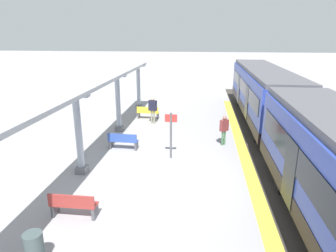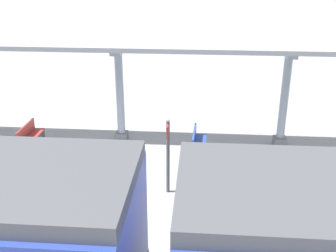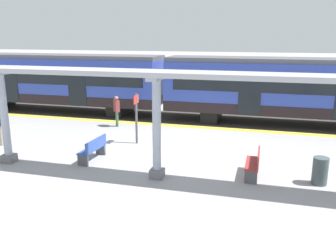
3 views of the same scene
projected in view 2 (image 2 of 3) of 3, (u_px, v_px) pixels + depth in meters
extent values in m
plane|color=#979699|center=(95.00, 186.00, 12.13)|extent=(176.00, 176.00, 0.00)
cube|color=slate|center=(280.00, 141.00, 14.79)|extent=(0.44, 0.44, 0.30)
cylinder|color=#97A1B0|center=(284.00, 98.00, 14.18)|extent=(0.28, 0.28, 2.96)
cube|color=#97A1B0|center=(289.00, 54.00, 13.60)|extent=(1.10, 0.36, 0.12)
cube|color=slate|center=(122.00, 136.00, 15.22)|extent=(0.44, 0.44, 0.30)
cylinder|color=#97A1B0|center=(120.00, 94.00, 14.61)|extent=(0.28, 0.28, 2.96)
cube|color=#97A1B0|center=(118.00, 51.00, 14.03)|extent=(1.10, 0.36, 0.12)
cube|color=#A8AAB2|center=(112.00, 47.00, 13.99)|extent=(1.20, 24.19, 0.16)
cube|color=#2E4A9B|center=(199.00, 143.00, 13.94)|extent=(1.52, 0.51, 0.04)
cube|color=#2E4A9B|center=(194.00, 137.00, 13.88)|extent=(1.50, 0.13, 0.40)
cube|color=#4C4C51|center=(200.00, 141.00, 14.64)|extent=(0.12, 0.40, 0.42)
cube|color=#4C4C51|center=(198.00, 158.00, 13.41)|extent=(0.12, 0.40, 0.42)
cube|color=#99322E|center=(31.00, 137.00, 14.42)|extent=(1.50, 0.44, 0.04)
cube|color=#99322E|center=(25.00, 131.00, 14.35)|extent=(1.50, 0.06, 0.40)
cube|color=#4C4C51|center=(39.00, 135.00, 15.12)|extent=(0.10, 0.40, 0.42)
cube|color=#4C4C51|center=(25.00, 151.00, 13.89)|extent=(0.10, 0.40, 0.42)
cylinder|color=#4C4C51|center=(168.00, 157.00, 11.43)|extent=(0.10, 0.10, 2.20)
cube|color=red|center=(168.00, 130.00, 11.11)|extent=(0.56, 0.04, 0.36)
cylinder|color=#436F49|center=(251.00, 241.00, 9.12)|extent=(0.10, 0.10, 0.79)
cylinder|color=#436F49|center=(246.00, 238.00, 9.25)|extent=(0.10, 0.10, 0.79)
cube|color=brown|center=(251.00, 214.00, 8.92)|extent=(0.49, 0.45, 0.59)
sphere|color=#956355|center=(252.00, 198.00, 8.77)|extent=(0.21, 0.21, 0.21)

